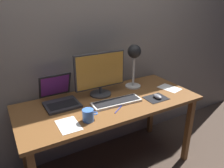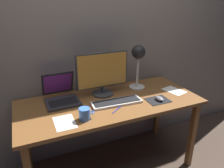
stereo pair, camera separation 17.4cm
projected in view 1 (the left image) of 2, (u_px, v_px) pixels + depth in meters
ground_plane at (110, 166)px, 2.19m from camera, size 4.80×4.80×0.00m
back_wall at (89, 31)px, 2.02m from camera, size 4.80×0.06×2.60m
desk at (109, 109)px, 1.94m from camera, size 1.60×0.70×0.74m
monitor at (100, 73)px, 1.95m from camera, size 0.49×0.20×0.40m
keyboard_main at (117, 102)px, 1.86m from camera, size 0.45×0.17×0.03m
laptop at (59, 95)px, 1.86m from camera, size 0.29×0.33×0.24m
desk_lamp at (134, 57)px, 2.09m from camera, size 0.16×0.16×0.44m
mousepad at (156, 98)px, 1.96m from camera, size 0.20×0.16×0.00m
mouse at (158, 96)px, 1.95m from camera, size 0.06×0.10×0.03m
coffee_mug at (88, 115)px, 1.59m from camera, size 0.12×0.09×0.09m
paper_sheet_near_mouse at (169, 88)px, 2.17m from camera, size 0.19×0.24×0.00m
paper_sheet_by_keyboard at (68, 125)px, 1.55m from camera, size 0.15×0.21×0.00m
pen at (118, 109)px, 1.76m from camera, size 0.12×0.09×0.01m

